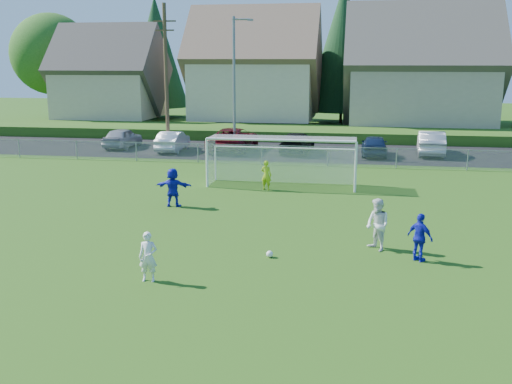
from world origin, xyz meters
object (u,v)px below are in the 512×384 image
at_px(car_b, 173,141).
at_px(soccer_goal, 283,154).
at_px(car_a, 122,138).
at_px(car_e, 374,145).
at_px(player_white_a, 148,257).
at_px(player_blue_a, 420,238).
at_px(player_blue_b, 173,187).
at_px(car_c, 233,139).
at_px(soccer_ball, 270,254).
at_px(goalkeeper, 266,175).
at_px(car_f, 431,143).
at_px(car_d, 297,143).
at_px(player_white_b, 378,225).

distance_m(car_b, soccer_goal, 13.66).
relative_size(car_a, car_e, 1.03).
xyz_separation_m(player_white_a, car_a, (-10.95, 25.37, -0.01)).
bearing_deg(player_blue_a, car_b, -15.14).
xyz_separation_m(player_blue_b, car_c, (-0.72, 16.39, -0.04)).
relative_size(soccer_ball, car_a, 0.05).
bearing_deg(car_e, soccer_goal, 64.90).
bearing_deg(soccer_goal, car_e, 65.19).
height_order(goalkeeper, soccer_goal, soccer_goal).
distance_m(player_white_a, player_blue_b, 9.02).
xyz_separation_m(car_b, car_f, (17.54, 1.35, 0.10)).
xyz_separation_m(car_c, car_f, (13.42, 0.46, -0.01)).
height_order(car_a, car_e, car_a).
xyz_separation_m(goalkeeper, car_e, (5.48, 11.67, -0.03)).
bearing_deg(goalkeeper, player_white_a, 98.95).
xyz_separation_m(player_blue_b, goalkeeper, (3.47, 4.02, -0.11)).
bearing_deg(car_d, car_f, -172.13).
relative_size(player_white_a, player_blue_a, 0.94).
bearing_deg(car_d, soccer_ball, 97.03).
bearing_deg(car_e, soccer_ball, 79.75).
relative_size(soccer_ball, car_f, 0.05).
bearing_deg(soccer_ball, player_blue_b, 129.83).
bearing_deg(soccer_goal, car_f, 53.55).
xyz_separation_m(soccer_ball, player_white_b, (3.42, 1.36, 0.76)).
bearing_deg(car_a, goalkeeper, 136.46).
xyz_separation_m(player_white_b, car_c, (-9.26, 21.17, -0.07)).
bearing_deg(car_f, player_blue_b, 56.80).
relative_size(player_white_b, car_f, 0.36).
distance_m(player_white_b, player_blue_a, 1.59).
bearing_deg(soccer_ball, player_white_a, -139.58).
distance_m(soccer_ball, player_blue_a, 4.78).
xyz_separation_m(car_a, car_f, (21.66, 0.28, 0.08)).
height_order(player_blue_b, car_b, player_blue_b).
xyz_separation_m(goalkeeper, car_a, (-12.43, 12.55, -0.01)).
distance_m(player_white_a, car_a, 27.63).
relative_size(player_blue_a, car_a, 0.37).
distance_m(car_d, car_e, 5.20).
bearing_deg(car_a, car_c, -179.56).
height_order(player_blue_b, car_e, player_blue_b).
distance_m(player_white_b, car_b, 24.30).
xyz_separation_m(player_white_b, car_e, (0.41, 20.47, -0.18)).
bearing_deg(player_white_a, soccer_goal, 75.43).
distance_m(player_white_a, car_f, 27.79).
xyz_separation_m(soccer_ball, goalkeeper, (-1.64, 10.16, 0.62)).
xyz_separation_m(car_a, car_b, (4.12, -1.07, -0.02)).
height_order(soccer_ball, car_a, car_a).
distance_m(player_blue_b, car_a, 18.84).
relative_size(player_white_b, car_d, 0.37).
bearing_deg(car_b, player_white_a, 103.71).
height_order(player_blue_a, car_c, car_c).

